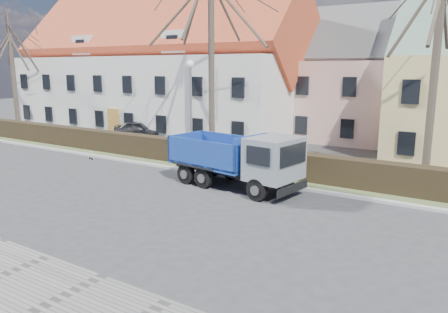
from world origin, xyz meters
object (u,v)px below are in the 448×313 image
Objects in this scene: streetlight at (191,111)px; cart_frame at (89,155)px; parked_car_a at (141,130)px; dump_truck at (230,158)px.

cart_frame is (-5.32, -3.06, -2.65)m from streetlight.
cart_frame is 0.15× the size of parked_car_a.
cart_frame is 7.74m from parked_car_a.
parked_car_a is at bearing 110.06° from cart_frame.
streetlight is at bearing 151.65° from dump_truck.
streetlight reaches higher than cart_frame.
dump_truck reaches higher than cart_frame.
dump_truck is 10.33m from cart_frame.
parked_car_a is (-2.65, 7.26, 0.42)m from cart_frame.
dump_truck reaches higher than parked_car_a.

